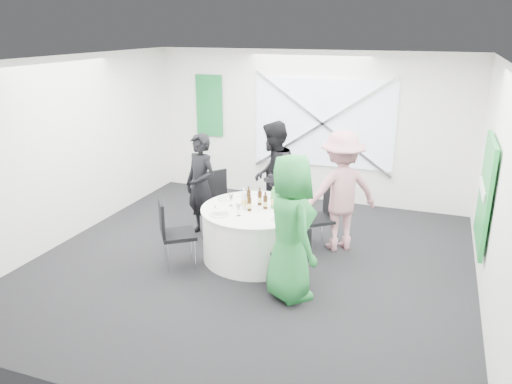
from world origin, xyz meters
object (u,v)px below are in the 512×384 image
(chair_back, at_px, (277,193))
(person_man_back, at_px, (273,176))
(person_woman_pink, at_px, (341,191))
(chair_front_left, at_px, (172,229))
(chair_front_right, at_px, (294,253))
(banquet_table, at_px, (256,233))
(person_man_back_left, at_px, (201,186))
(person_woman_green, at_px, (290,228))
(green_water_bottle, at_px, (273,200))
(clear_water_bottle, at_px, (244,201))
(chair_back_right, at_px, (323,212))
(chair_back_left, at_px, (219,197))

(chair_back, xyz_separation_m, person_man_back, (-0.03, -0.10, 0.31))
(person_woman_pink, bearing_deg, chair_front_left, 0.46)
(person_man_back, height_order, person_woman_pink, person_woman_pink)
(chair_front_right, distance_m, chair_front_left, 1.73)
(banquet_table, xyz_separation_m, person_man_back_left, (-1.09, 0.47, 0.45))
(person_woman_green, height_order, green_water_bottle, person_woman_green)
(banquet_table, height_order, clear_water_bottle, clear_water_bottle)
(person_woman_pink, bearing_deg, clear_water_bottle, -0.34)
(chair_back, relative_size, chair_back_right, 1.04)
(green_water_bottle, bearing_deg, clear_water_bottle, -155.25)
(person_man_back, xyz_separation_m, green_water_bottle, (0.35, -1.05, -0.01))
(chair_back_left, relative_size, chair_front_right, 1.22)
(chair_back_left, relative_size, green_water_bottle, 3.19)
(person_man_back, xyz_separation_m, person_woman_green, (0.88, -2.00, 0.01))
(chair_back_right, bearing_deg, banquet_table, -90.00)
(chair_back, distance_m, person_man_back_left, 1.29)
(banquet_table, distance_m, green_water_bottle, 0.56)
(chair_front_left, relative_size, person_woman_green, 0.54)
(chair_back_left, distance_m, person_woman_green, 2.27)
(person_woman_green, bearing_deg, chair_back, -19.22)
(chair_back_left, distance_m, person_woman_pink, 1.96)
(chair_front_left, relative_size, green_water_bottle, 3.12)
(chair_back_right, bearing_deg, chair_back_left, -128.95)
(chair_back, xyz_separation_m, clear_water_bottle, (-0.06, -1.32, 0.30))
(banquet_table, bearing_deg, chair_back_right, 39.12)
(person_man_back, distance_m, clear_water_bottle, 1.22)
(chair_back_left, xyz_separation_m, clear_water_bottle, (0.74, -0.75, 0.29))
(chair_back_left, bearing_deg, person_man_back_left, 169.30)
(chair_back_left, xyz_separation_m, chair_front_left, (-0.09, -1.36, -0.01))
(chair_back, xyz_separation_m, chair_front_right, (0.84, -1.90, -0.10))
(banquet_table, relative_size, chair_back_left, 1.54)
(chair_back, xyz_separation_m, person_woman_pink, (1.14, -0.50, 0.31))
(person_man_back, bearing_deg, clear_water_bottle, -7.38)
(chair_back_right, bearing_deg, chair_front_right, -41.83)
(chair_back_right, xyz_separation_m, person_woman_green, (-0.06, -1.54, 0.35))
(chair_back_right, height_order, clear_water_bottle, clear_water_bottle)
(green_water_bottle, bearing_deg, banquet_table, -160.43)
(person_man_back_left, relative_size, person_woman_pink, 0.92)
(person_man_back, bearing_deg, chair_front_left, -30.97)
(person_woman_green, bearing_deg, chair_back_left, 5.86)
(person_man_back, height_order, clear_water_bottle, person_man_back)
(chair_back_left, height_order, clear_water_bottle, clear_water_bottle)
(banquet_table, bearing_deg, chair_back, 94.01)
(chair_back_left, bearing_deg, chair_front_left, -146.78)
(chair_back, distance_m, person_man_back, 0.33)
(clear_water_bottle, bearing_deg, person_woman_pink, 34.56)
(chair_back, relative_size, person_man_back_left, 0.60)
(chair_back_right, distance_m, person_woman_green, 1.58)
(person_man_back_left, bearing_deg, banquet_table, -0.00)
(person_woman_green, xyz_separation_m, green_water_bottle, (-0.53, 0.95, -0.02))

